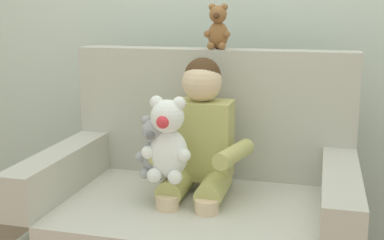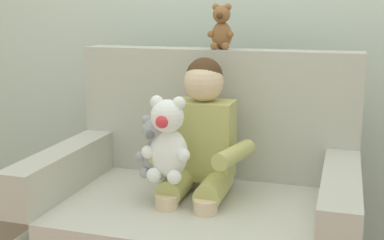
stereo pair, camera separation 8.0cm
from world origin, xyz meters
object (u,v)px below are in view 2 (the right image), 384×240
seated_child (200,146)px  plush_brown_on_backrest (221,28)px  plush_grey (155,148)px  armchair (198,218)px  plush_white (168,141)px

seated_child → plush_brown_on_backrest: bearing=78.6°
plush_grey → seated_child: bearing=41.7°
armchair → plush_grey: (-0.15, -0.12, 0.33)m
plush_brown_on_backrest → plush_grey: bearing=-108.7°
plush_white → plush_grey: plush_white is taller
armchair → seated_child: (0.00, 0.01, 0.32)m
armchair → plush_white: bearing=-121.9°
seated_child → plush_grey: size_ratio=3.25×
seated_child → plush_white: (-0.09, -0.15, 0.06)m
plush_white → armchair: bearing=65.2°
plush_grey → plush_white: bearing=-14.5°
seated_child → armchair: bearing=-116.0°
plush_white → plush_grey: size_ratio=1.34×
seated_child → plush_brown_on_backrest: plush_brown_on_backrest is taller
plush_white → plush_brown_on_backrest: plush_brown_on_backrest is taller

